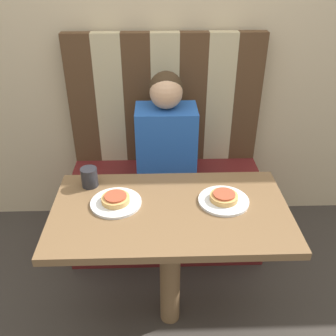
% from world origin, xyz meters
% --- Properties ---
extents(ground_plane, '(12.00, 12.00, 0.00)m').
position_xyz_m(ground_plane, '(0.00, 0.00, 0.00)').
color(ground_plane, '#38332D').
extents(wall_back, '(7.00, 0.05, 2.60)m').
position_xyz_m(wall_back, '(0.00, 0.96, 1.30)').
color(wall_back, '#C6B28E').
rests_on(wall_back, ground_plane).
extents(booth_seat, '(1.16, 0.56, 0.48)m').
position_xyz_m(booth_seat, '(0.00, 0.63, 0.24)').
color(booth_seat, '#5B1919').
rests_on(booth_seat, ground_plane).
extents(booth_backrest, '(1.16, 0.07, 0.80)m').
position_xyz_m(booth_backrest, '(-0.00, 0.88, 0.88)').
color(booth_backrest, '#4C331E').
rests_on(booth_backrest, booth_seat).
extents(dining_table, '(1.03, 0.58, 0.71)m').
position_xyz_m(dining_table, '(0.00, 0.00, 0.61)').
color(dining_table, brown).
rests_on(dining_table, ground_plane).
extents(person, '(0.34, 0.23, 0.64)m').
position_xyz_m(person, '(0.00, 0.63, 0.78)').
color(person, '#2356B2').
rests_on(person, booth_seat).
extents(plate_left, '(0.22, 0.22, 0.01)m').
position_xyz_m(plate_left, '(-0.24, 0.04, 0.72)').
color(plate_left, white).
rests_on(plate_left, dining_table).
extents(plate_right, '(0.22, 0.22, 0.01)m').
position_xyz_m(plate_right, '(0.24, 0.04, 0.72)').
color(plate_right, white).
rests_on(plate_right, dining_table).
extents(pizza_left, '(0.12, 0.12, 0.03)m').
position_xyz_m(pizza_left, '(-0.24, 0.04, 0.74)').
color(pizza_left, tan).
rests_on(pizza_left, plate_left).
extents(pizza_right, '(0.12, 0.12, 0.03)m').
position_xyz_m(pizza_right, '(0.24, 0.04, 0.74)').
color(pizza_right, tan).
rests_on(pizza_right, plate_right).
extents(drinking_cup, '(0.08, 0.08, 0.09)m').
position_xyz_m(drinking_cup, '(-0.37, 0.19, 0.76)').
color(drinking_cup, '#232328').
rests_on(drinking_cup, dining_table).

